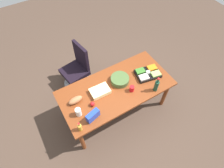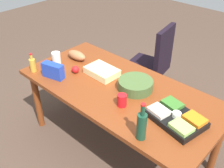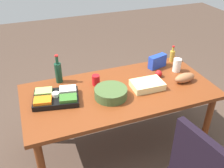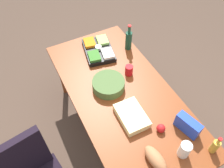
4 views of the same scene
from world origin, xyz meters
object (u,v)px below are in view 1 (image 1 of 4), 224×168
Objects in this scene: sheet_cake at (100,91)px; office_chair at (77,71)px; conference_table at (116,90)px; mayo_jar at (78,112)px; bread_loaf at (75,100)px; red_solo_cup at (132,89)px; apple_red at (92,104)px; wine_bottle at (156,86)px; chip_bag_blue at (93,116)px; salad_bowl at (120,80)px; veggie_tray at (148,73)px; dressing_bottle at (80,127)px.

office_chair is at bearing -86.73° from sheet_cake.
mayo_jar is (0.76, 0.14, 0.16)m from conference_table.
bread_loaf is 0.94m from red_solo_cup.
sheet_cake is at bearing 175.15° from bread_loaf.
conference_table is at bearing 172.36° from bread_loaf.
conference_table is at bearing -169.63° from mayo_jar.
mayo_jar is 0.95m from red_solo_cup.
bread_loaf reaches higher than conference_table.
conference_table is 0.31m from sheet_cake.
office_chair is at bearing -71.52° from conference_table.
bread_loaf reaches higher than apple_red.
conference_table is 25.52× the size of apple_red.
wine_bottle reaches higher than office_chair.
mayo_jar is at bearing 22.55° from sheet_cake.
salad_bowl is at bearing -151.90° from chip_bag_blue.
bread_loaf reaches higher than sheet_cake.
sheet_cake is 2.09× the size of mayo_jar.
mayo_jar is at bearing -2.74° from red_solo_cup.
conference_table is at bearing -34.70° from wine_bottle.
office_chair is 4.50× the size of chip_bag_blue.
veggie_tray is 1.14m from apple_red.
chip_bag_blue is at bearing 8.48° from red_solo_cup.
apple_red is at bearing 2.74° from veggie_tray.
wine_bottle is (-1.25, 0.47, 0.07)m from bread_loaf.
chip_bag_blue is (-0.11, 0.40, 0.02)m from bread_loaf.
mayo_jar is (0.05, 0.23, 0.03)m from bread_loaf.
sheet_cake is at bearing -27.08° from red_solo_cup.
wine_bottle reaches higher than dressing_bottle.
chip_bag_blue is (0.31, 0.36, 0.04)m from sheet_cake.
dressing_bottle is 0.25m from chip_bag_blue.
mayo_jar reaches higher than sheet_cake.
sheet_cake is 4.21× the size of apple_red.
veggie_tray is 6.18× the size of apple_red.
veggie_tray is 2.33× the size of dressing_bottle.
mayo_jar reaches higher than bread_loaf.
dressing_bottle reaches higher than red_solo_cup.
mayo_jar reaches higher than chip_bag_blue.
veggie_tray is at bearing 173.54° from sheet_cake.
office_chair reaches higher than bread_loaf.
office_chair is 1.49m from veggie_tray.
sheet_cake is 0.71m from dressing_bottle.
sheet_cake is (0.91, -0.10, -0.00)m from veggie_tray.
wine_bottle reaches higher than sheet_cake.
salad_bowl is at bearing -146.26° from conference_table.
chip_bag_blue is at bearing 134.51° from mayo_jar.
office_chair is 1.30m from mayo_jar.
salad_bowl is at bearing -47.89° from wine_bottle.
chip_bag_blue is (1.23, 0.26, 0.04)m from veggie_tray.
office_chair is 1.54m from dressing_bottle.
chip_bag_blue is (0.72, 0.39, 0.03)m from salad_bowl.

